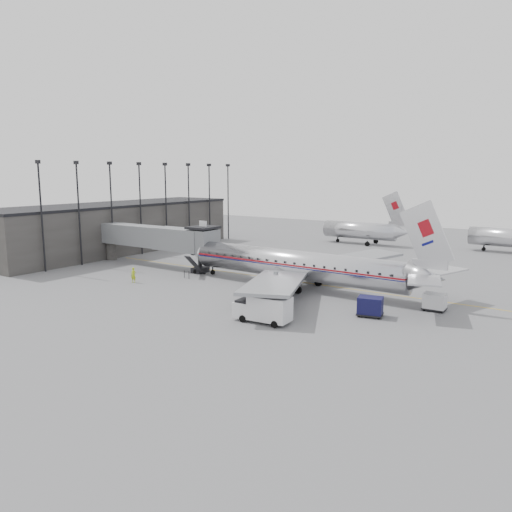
{
  "coord_description": "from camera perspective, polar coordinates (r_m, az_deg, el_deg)",
  "views": [
    {
      "loc": [
        34.78,
        -47.84,
        13.65
      ],
      "look_at": [
        0.09,
        3.44,
        3.2
      ],
      "focal_mm": 35.0,
      "sensor_mm": 36.0,
      "label": 1
    }
  ],
  "objects": [
    {
      "name": "baggage_cart_white",
      "position": [
        52.88,
        19.74,
        -4.93
      ],
      "size": [
        2.22,
        1.71,
        1.72
      ],
      "rotation": [
        0.0,
        0.0,
        0.02
      ],
      "color": "silver",
      "rests_on": "ground"
    },
    {
      "name": "service_van",
      "position": [
        45.92,
        0.81,
        -6.0
      ],
      "size": [
        5.45,
        2.4,
        2.51
      ],
      "rotation": [
        0.0,
        0.0,
        0.06
      ],
      "color": "silver",
      "rests_on": "ground"
    },
    {
      "name": "terminal",
      "position": [
        90.39,
        -15.79,
        3.09
      ],
      "size": [
        12.0,
        46.0,
        8.0
      ],
      "primitive_type": "cube",
      "color": "#33312E",
      "rests_on": "ground"
    },
    {
      "name": "jet_bridge",
      "position": [
        73.41,
        -10.8,
        2.0
      ],
      "size": [
        21.0,
        6.2,
        7.1
      ],
      "color": "#5A5D5F",
      "rests_on": "ground"
    },
    {
      "name": "baggage_cart_navy",
      "position": [
        49.08,
        12.92,
        -5.6
      ],
      "size": [
        2.74,
        2.31,
        1.89
      ],
      "rotation": [
        0.0,
        0.0,
        0.22
      ],
      "color": "#0E0D37",
      "rests_on": "ground"
    },
    {
      "name": "airliner",
      "position": [
        59.08,
        5.06,
        -1.07
      ],
      "size": [
        34.81,
        32.23,
        11.0
      ],
      "rotation": [
        0.0,
        0.0,
        -0.03
      ],
      "color": "silver",
      "rests_on": "ground"
    },
    {
      "name": "ground",
      "position": [
        60.71,
        -1.89,
        -3.42
      ],
      "size": [
        160.0,
        160.0,
        0.0
      ],
      "primitive_type": "plane",
      "color": "slate",
      "rests_on": "ground"
    },
    {
      "name": "floodlight_masts",
      "position": [
        87.23,
        -11.63,
        5.91
      ],
      "size": [
        0.9,
        42.25,
        15.25
      ],
      "color": "black",
      "rests_on": "ground"
    },
    {
      "name": "ramp_worker",
      "position": [
        64.03,
        -13.83,
        -2.13
      ],
      "size": [
        0.79,
        0.61,
        1.92
      ],
      "primitive_type": "imported",
      "rotation": [
        0.0,
        0.0,
        0.23
      ],
      "color": "#A3BD16",
      "rests_on": "ground"
    },
    {
      "name": "distant_aircraft_near",
      "position": [
        97.62,
        11.87,
        2.95
      ],
      "size": [
        16.39,
        3.2,
        10.26
      ],
      "color": "silver",
      "rests_on": "ground"
    },
    {
      "name": "apron_line",
      "position": [
        64.0,
        3.45,
        -2.75
      ],
      "size": [
        60.0,
        0.15,
        0.01
      ],
      "primitive_type": "cube",
      "rotation": [
        0.0,
        0.0,
        1.57
      ],
      "color": "gold",
      "rests_on": "ground"
    }
  ]
}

